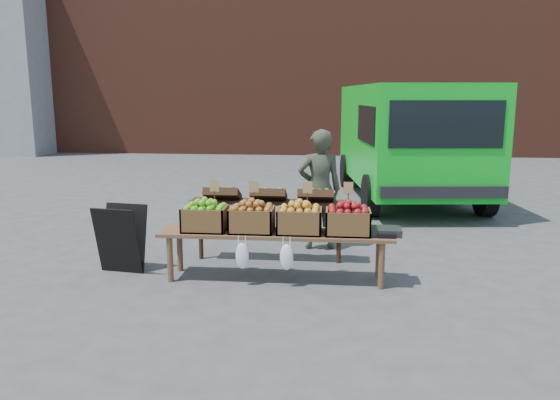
# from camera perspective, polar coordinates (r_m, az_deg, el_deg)

# --- Properties ---
(ground) EXTENTS (80.00, 80.00, 0.00)m
(ground) POSITION_cam_1_polar(r_m,az_deg,el_deg) (6.78, 2.43, -7.32)
(ground) COLOR #454548
(brick_building) EXTENTS (24.00, 4.00, 10.00)m
(brick_building) POSITION_cam_1_polar(r_m,az_deg,el_deg) (21.63, 5.03, 18.52)
(brick_building) COLOR brown
(brick_building) RESTS_ON ground
(delivery_van) EXTENTS (2.93, 5.39, 2.31)m
(delivery_van) POSITION_cam_1_polar(r_m,az_deg,el_deg) (11.43, 13.23, 5.78)
(delivery_van) COLOR #08B81D
(delivery_van) RESTS_ON ground
(vendor) EXTENTS (0.67, 0.51, 1.67)m
(vendor) POSITION_cam_1_polar(r_m,az_deg,el_deg) (7.56, 4.16, 1.09)
(vendor) COLOR #343A2A
(vendor) RESTS_ON ground
(chalkboard_sign) EXTENTS (0.59, 0.38, 0.83)m
(chalkboard_sign) POSITION_cam_1_polar(r_m,az_deg,el_deg) (6.88, -16.28, -3.90)
(chalkboard_sign) COLOR black
(chalkboard_sign) RESTS_ON ground
(back_table) EXTENTS (2.10, 0.44, 1.04)m
(back_table) POSITION_cam_1_polar(r_m,az_deg,el_deg) (7.02, -1.17, -2.28)
(back_table) COLOR #301D11
(back_table) RESTS_ON ground
(display_bench) EXTENTS (2.70, 0.56, 0.57)m
(display_bench) POSITION_cam_1_polar(r_m,az_deg,el_deg) (6.37, -0.46, -5.85)
(display_bench) COLOR brown
(display_bench) RESTS_ON ground
(crate_golden_apples) EXTENTS (0.50, 0.40, 0.28)m
(crate_golden_apples) POSITION_cam_1_polar(r_m,az_deg,el_deg) (6.40, -7.83, -1.93)
(crate_golden_apples) COLOR #3F8415
(crate_golden_apples) RESTS_ON display_bench
(crate_russet_pears) EXTENTS (0.50, 0.40, 0.28)m
(crate_russet_pears) POSITION_cam_1_polar(r_m,az_deg,el_deg) (6.29, -2.95, -2.06)
(crate_russet_pears) COLOR #986720
(crate_russet_pears) RESTS_ON display_bench
(crate_red_apples) EXTENTS (0.50, 0.40, 0.28)m
(crate_red_apples) POSITION_cam_1_polar(r_m,az_deg,el_deg) (6.24, 2.05, -2.18)
(crate_red_apples) COLOR gold
(crate_red_apples) RESTS_ON display_bench
(crate_green_apples) EXTENTS (0.50, 0.40, 0.28)m
(crate_green_apples) POSITION_cam_1_polar(r_m,az_deg,el_deg) (6.23, 7.11, -2.28)
(crate_green_apples) COLOR maroon
(crate_green_apples) RESTS_ON display_bench
(weighing_scale) EXTENTS (0.34, 0.30, 0.08)m
(weighing_scale) POSITION_cam_1_polar(r_m,az_deg,el_deg) (6.28, 10.98, -3.23)
(weighing_scale) COLOR #232326
(weighing_scale) RESTS_ON display_bench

